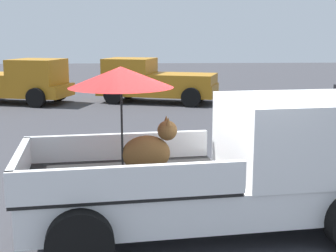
% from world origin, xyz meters
% --- Properties ---
extents(ground_plane, '(80.00, 80.00, 0.00)m').
position_xyz_m(ground_plane, '(0.00, 0.00, 0.00)').
color(ground_plane, '#38383D').
extents(pickup_truck_main, '(5.24, 2.74, 2.36)m').
position_xyz_m(pickup_truck_main, '(0.41, 0.06, 0.99)').
color(pickup_truck_main, black).
rests_on(pickup_truck_main, ground).
extents(pickup_truck_red, '(5.12, 3.26, 1.80)m').
position_xyz_m(pickup_truck_red, '(-0.42, 13.16, 0.87)').
color(pickup_truck_red, black).
rests_on(pickup_truck_red, ground).
extents(pickup_truck_far, '(5.11, 3.18, 1.80)m').
position_xyz_m(pickup_truck_far, '(-6.02, 13.26, 0.87)').
color(pickup_truck_far, black).
rests_on(pickup_truck_far, ground).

